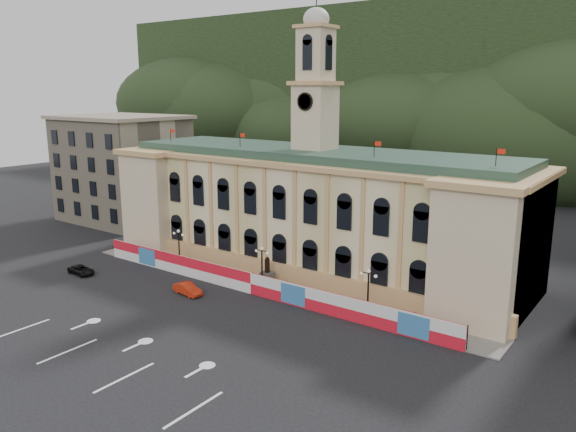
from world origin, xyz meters
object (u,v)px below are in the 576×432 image
Objects in this scene: statue at (267,277)px; black_suv at (81,270)px; red_sedan at (188,289)px; lamp_center at (262,264)px.

black_suv is (-22.01, -10.42, -0.63)m from statue.
statue reaches higher than black_suv.
red_sedan is 1.01× the size of black_suv.
lamp_center reaches higher than statue.
lamp_center is at bearing -64.51° from black_suv.
black_suv is (-22.01, -9.42, -2.52)m from lamp_center.
lamp_center is 9.03m from red_sedan.
lamp_center is (0.00, -1.00, 1.89)m from statue.
red_sedan is (-5.79, -7.49, -0.53)m from statue.
lamp_center is 24.07m from black_suv.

